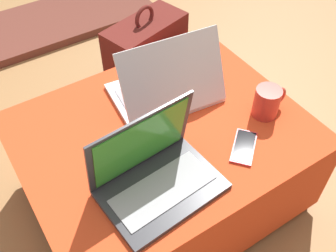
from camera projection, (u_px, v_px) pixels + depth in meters
ground_plane at (163, 196)px, 1.56m from camera, size 14.00×14.00×0.00m
ottoman at (163, 165)px, 1.41m from camera, size 0.91×0.74×0.39m
laptop_near at (155, 174)px, 1.09m from camera, size 0.35×0.25×0.24m
laptop_far at (167, 88)px, 1.33m from camera, size 0.38×0.29×0.25m
cell_phone at (244, 147)px, 1.21m from camera, size 0.15×0.14×0.01m
backpack at (145, 67)px, 1.77m from camera, size 0.39×0.29×0.53m
coffee_mug at (268, 102)px, 1.28m from camera, size 0.13×0.09×0.10m
fireplace_hearth at (38, 26)px, 2.35m from camera, size 1.40×0.50×0.04m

